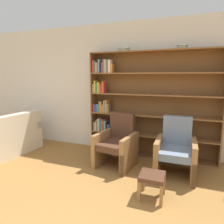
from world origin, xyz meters
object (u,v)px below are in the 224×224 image
armchair_cushioned (176,151)px  footstool (152,179)px  bowl_slate (124,49)px  armchair_leather (117,144)px  bookshelf (141,106)px  bowl_cream (182,47)px

armchair_cushioned → footstool: 0.88m
bowl_slate → footstool: bearing=-59.2°
armchair_leather → footstool: bearing=141.9°
bookshelf → bowl_cream: 1.34m
armchair_leather → footstool: (0.79, -0.84, -0.13)m
armchair_leather → bookshelf: bearing=-106.6°
bowl_slate → bowl_cream: bowl_slate is taller
bowl_cream → bookshelf: bearing=178.0°
bookshelf → bowl_cream: (0.73, -0.02, 1.12)m
bookshelf → bowl_cream: bowl_cream is taller
bookshelf → armchair_leather: 0.95m
bowl_cream → armchair_cushioned: bearing=-88.8°
bowl_cream → armchair_cushioned: bowl_cream is taller
footstool → bookshelf: bearing=108.3°
bowl_slate → armchair_leather: size_ratio=0.25×
bowl_cream → armchair_cushioned: 1.87m
armchair_cushioned → bowl_slate: bearing=-29.0°
bookshelf → bowl_slate: bowl_slate is taller
armchair_leather → bowl_slate: bearing=-74.2°
bowl_cream → footstool: bearing=-99.5°
bowl_slate → armchair_cushioned: 2.18m
bowl_cream → footstool: bowl_cream is taller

